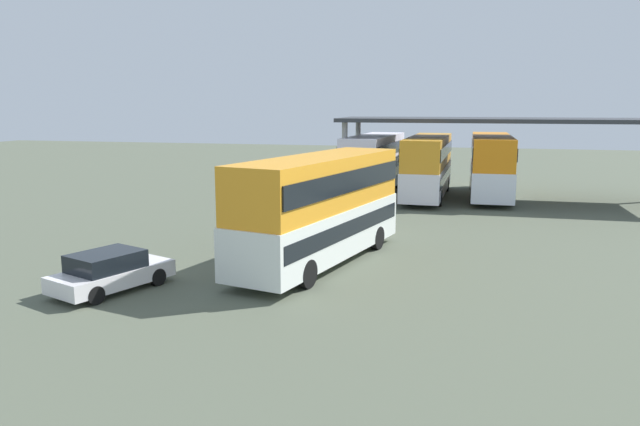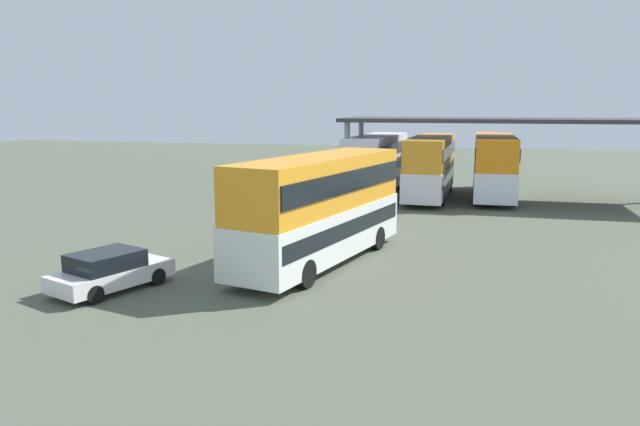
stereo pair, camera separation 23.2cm
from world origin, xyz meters
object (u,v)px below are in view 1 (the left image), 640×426
at_px(double_decker_main, 320,205).
at_px(parked_hatchback, 110,271).
at_px(double_decker_near_canopy, 374,162).
at_px(double_decker_mid_row, 428,164).
at_px(double_decker_far_right, 491,164).

distance_m(double_decker_main, parked_hatchback, 8.07).
height_order(double_decker_near_canopy, double_decker_mid_row, double_decker_mid_row).
bearing_deg(double_decker_main, double_decker_near_canopy, 16.22).
distance_m(double_decker_main, double_decker_mid_row, 18.32).
distance_m(double_decker_mid_row, double_decker_far_right, 4.27).
xyz_separation_m(parked_hatchback, double_decker_mid_row, (8.88, 23.29, 1.57)).
bearing_deg(double_decker_mid_row, double_decker_far_right, -71.81).
bearing_deg(double_decker_near_canopy, double_decker_main, -173.64).
relative_size(double_decker_main, double_decker_far_right, 0.96).
relative_size(parked_hatchback, double_decker_far_right, 0.40).
distance_m(parked_hatchback, double_decker_far_right, 27.77).
distance_m(double_decker_main, double_decker_far_right, 20.53).
bearing_deg(double_decker_mid_row, double_decker_near_canopy, 76.19).
height_order(double_decker_main, double_decker_mid_row, double_decker_main).
bearing_deg(double_decker_far_right, parked_hatchback, 151.91).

